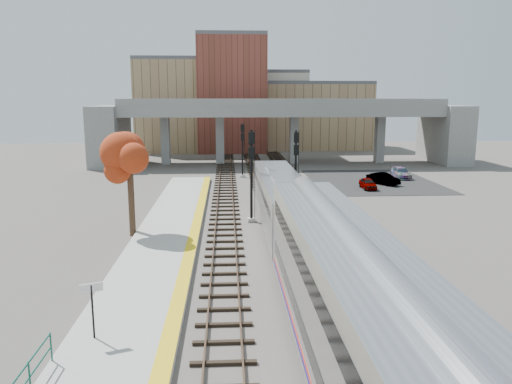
{
  "coord_description": "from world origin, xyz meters",
  "views": [
    {
      "loc": [
        -2.98,
        -29.02,
        9.76
      ],
      "look_at": [
        -0.77,
        8.93,
        2.5
      ],
      "focal_mm": 35.0,
      "sensor_mm": 36.0,
      "label": 1
    }
  ],
  "objects_px": {
    "car_b": "(383,179)",
    "car_a": "(368,183)",
    "signal_mast_far": "(242,152)",
    "coach": "(362,333)",
    "car_c": "(401,173)",
    "signal_mast_near": "(251,177)",
    "tree": "(130,165)",
    "locomotive": "(281,199)",
    "signal_mast_mid": "(296,171)"
  },
  "relations": [
    {
      "from": "signal_mast_near",
      "to": "tree",
      "type": "bearing_deg",
      "value": -158.53
    },
    {
      "from": "signal_mast_near",
      "to": "car_b",
      "type": "distance_m",
      "value": 22.76
    },
    {
      "from": "signal_mast_far",
      "to": "tree",
      "type": "distance_m",
      "value": 27.35
    },
    {
      "from": "car_a",
      "to": "signal_mast_near",
      "type": "bearing_deg",
      "value": -133.04
    },
    {
      "from": "signal_mast_mid",
      "to": "car_b",
      "type": "relative_size",
      "value": 1.75
    },
    {
      "from": "coach",
      "to": "signal_mast_far",
      "type": "distance_m",
      "value": 47.15
    },
    {
      "from": "car_c",
      "to": "signal_mast_far",
      "type": "bearing_deg",
      "value": 177.78
    },
    {
      "from": "signal_mast_near",
      "to": "signal_mast_mid",
      "type": "distance_m",
      "value": 6.1
    },
    {
      "from": "signal_mast_near",
      "to": "car_b",
      "type": "height_order",
      "value": "signal_mast_near"
    },
    {
      "from": "coach",
      "to": "car_c",
      "type": "distance_m",
      "value": 48.44
    },
    {
      "from": "locomotive",
      "to": "signal_mast_near",
      "type": "distance_m",
      "value": 3.24
    },
    {
      "from": "locomotive",
      "to": "signal_mast_far",
      "type": "bearing_deg",
      "value": 94.9
    },
    {
      "from": "signal_mast_near",
      "to": "tree",
      "type": "relative_size",
      "value": 1.06
    },
    {
      "from": "coach",
      "to": "tree",
      "type": "distance_m",
      "value": 23.93
    },
    {
      "from": "car_a",
      "to": "car_c",
      "type": "height_order",
      "value": "car_c"
    },
    {
      "from": "signal_mast_far",
      "to": "tree",
      "type": "relative_size",
      "value": 0.95
    },
    {
      "from": "locomotive",
      "to": "car_b",
      "type": "relative_size",
      "value": 4.82
    },
    {
      "from": "coach",
      "to": "signal_mast_near",
      "type": "height_order",
      "value": "signal_mast_near"
    },
    {
      "from": "car_b",
      "to": "signal_mast_far",
      "type": "bearing_deg",
      "value": 124.95
    },
    {
      "from": "coach",
      "to": "tree",
      "type": "relative_size",
      "value": 3.62
    },
    {
      "from": "signal_mast_far",
      "to": "car_a",
      "type": "bearing_deg",
      "value": -33.85
    },
    {
      "from": "car_b",
      "to": "tree",
      "type": "bearing_deg",
      "value": -174.53
    },
    {
      "from": "coach",
      "to": "signal_mast_far",
      "type": "bearing_deg",
      "value": 92.55
    },
    {
      "from": "signal_mast_mid",
      "to": "tree",
      "type": "height_order",
      "value": "signal_mast_mid"
    },
    {
      "from": "signal_mast_near",
      "to": "signal_mast_far",
      "type": "xyz_separation_m",
      "value": [
        -0.0,
        22.45,
        -0.49
      ]
    },
    {
      "from": "signal_mast_near",
      "to": "car_a",
      "type": "distance_m",
      "value": 19.19
    },
    {
      "from": "coach",
      "to": "signal_mast_mid",
      "type": "bearing_deg",
      "value": 86.08
    },
    {
      "from": "signal_mast_mid",
      "to": "car_a",
      "type": "height_order",
      "value": "signal_mast_mid"
    },
    {
      "from": "coach",
      "to": "car_a",
      "type": "distance_m",
      "value": 39.89
    },
    {
      "from": "signal_mast_mid",
      "to": "tree",
      "type": "xyz_separation_m",
      "value": [
        -12.77,
        -7.92,
        1.7
      ]
    },
    {
      "from": "signal_mast_mid",
      "to": "signal_mast_far",
      "type": "distance_m",
      "value": 18.41
    },
    {
      "from": "locomotive",
      "to": "signal_mast_far",
      "type": "height_order",
      "value": "signal_mast_far"
    },
    {
      "from": "car_b",
      "to": "car_c",
      "type": "bearing_deg",
      "value": 17.39
    },
    {
      "from": "signal_mast_near",
      "to": "car_c",
      "type": "height_order",
      "value": "signal_mast_near"
    },
    {
      "from": "coach",
      "to": "signal_mast_mid",
      "type": "xyz_separation_m",
      "value": [
        2.0,
        29.16,
        0.62
      ]
    },
    {
      "from": "signal_mast_far",
      "to": "car_a",
      "type": "distance_m",
      "value": 16.09
    },
    {
      "from": "car_a",
      "to": "coach",
      "type": "bearing_deg",
      "value": -105.09
    },
    {
      "from": "signal_mast_near",
      "to": "car_b",
      "type": "xyz_separation_m",
      "value": [
        15.69,
        16.22,
        -2.97
      ]
    },
    {
      "from": "car_b",
      "to": "car_a",
      "type": "bearing_deg",
      "value": -166.99
    },
    {
      "from": "locomotive",
      "to": "coach",
      "type": "xyz_separation_m",
      "value": [
        -0.0,
        -22.61,
        0.52
      ]
    },
    {
      "from": "signal_mast_near",
      "to": "car_a",
      "type": "bearing_deg",
      "value": 45.87
    },
    {
      "from": "car_c",
      "to": "coach",
      "type": "bearing_deg",
      "value": -107.52
    },
    {
      "from": "tree",
      "to": "car_a",
      "type": "distance_m",
      "value": 28.07
    },
    {
      "from": "car_a",
      "to": "car_b",
      "type": "xyz_separation_m",
      "value": [
        2.49,
        2.62,
        0.07
      ]
    },
    {
      "from": "tree",
      "to": "car_c",
      "type": "bearing_deg",
      "value": 40.68
    },
    {
      "from": "tree",
      "to": "signal_mast_far",
      "type": "bearing_deg",
      "value": 71.46
    },
    {
      "from": "locomotive",
      "to": "signal_mast_far",
      "type": "xyz_separation_m",
      "value": [
        -2.1,
        24.49,
        0.89
      ]
    },
    {
      "from": "coach",
      "to": "signal_mast_near",
      "type": "xyz_separation_m",
      "value": [
        -2.1,
        24.65,
        0.86
      ]
    },
    {
      "from": "locomotive",
      "to": "signal_mast_mid",
      "type": "bearing_deg",
      "value": 73.02
    },
    {
      "from": "signal_mast_near",
      "to": "car_a",
      "type": "relative_size",
      "value": 2.13
    }
  ]
}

